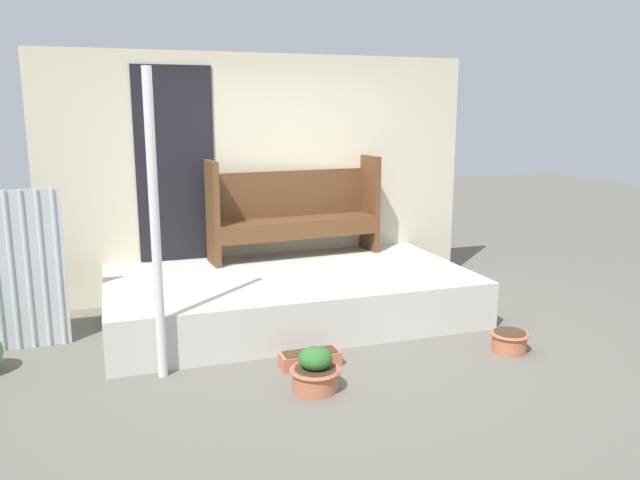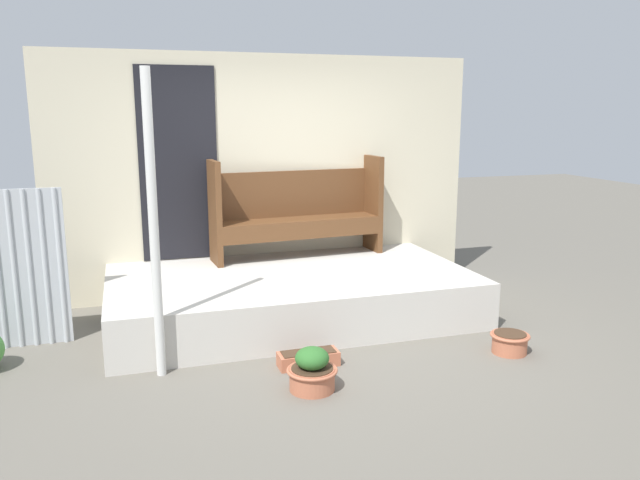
# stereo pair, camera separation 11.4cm
# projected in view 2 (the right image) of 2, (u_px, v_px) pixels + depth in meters

# --- Properties ---
(ground_plane) EXTENTS (24.00, 24.00, 0.00)m
(ground_plane) POSITION_uv_depth(u_px,v_px,m) (324.00, 351.00, 5.30)
(ground_plane) COLOR #666056
(porch_slab) EXTENTS (3.47, 1.88, 0.45)m
(porch_slab) POSITION_uv_depth(u_px,v_px,m) (292.00, 295.00, 6.13)
(porch_slab) COLOR beige
(porch_slab) RESTS_ON ground_plane
(house_wall) EXTENTS (4.67, 0.08, 2.60)m
(house_wall) POSITION_uv_depth(u_px,v_px,m) (264.00, 176.00, 6.80)
(house_wall) COLOR beige
(house_wall) RESTS_ON ground_plane
(support_post) EXTENTS (0.07, 0.07, 2.32)m
(support_post) POSITION_uv_depth(u_px,v_px,m) (154.00, 228.00, 4.60)
(support_post) COLOR silver
(support_post) RESTS_ON ground_plane
(bench) EXTENTS (1.88, 0.53, 1.07)m
(bench) POSITION_uv_depth(u_px,v_px,m) (297.00, 208.00, 6.73)
(bench) COLOR brown
(bench) RESTS_ON porch_slab
(flower_pot_left) EXTENTS (0.38, 0.38, 0.33)m
(flower_pot_left) POSITION_uv_depth(u_px,v_px,m) (312.00, 371.00, 4.55)
(flower_pot_left) COLOR #B76647
(flower_pot_left) RESTS_ON ground_plane
(flower_pot_middle) EXTENTS (0.33, 0.33, 0.17)m
(flower_pot_middle) POSITION_uv_depth(u_px,v_px,m) (510.00, 342.00, 5.25)
(flower_pot_middle) COLOR #B76647
(flower_pot_middle) RESTS_ON ground_plane
(planter_box_rect) EXTENTS (0.49, 0.18, 0.12)m
(planter_box_rect) POSITION_uv_depth(u_px,v_px,m) (308.00, 358.00, 4.99)
(planter_box_rect) COLOR #B76647
(planter_box_rect) RESTS_ON ground_plane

